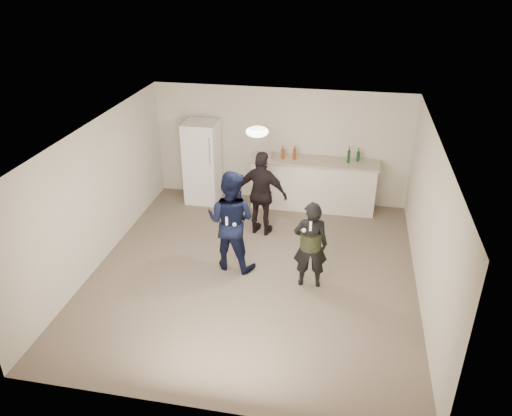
% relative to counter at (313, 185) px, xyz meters
% --- Properties ---
extents(floor, '(6.00, 6.00, 0.00)m').
position_rel_counter_xyz_m(floor, '(-0.77, -2.67, -0.53)').
color(floor, '#6B5B4C').
rests_on(floor, ground).
extents(ceiling, '(6.00, 6.00, 0.00)m').
position_rel_counter_xyz_m(ceiling, '(-0.77, -2.67, 1.98)').
color(ceiling, silver).
rests_on(ceiling, wall_back).
extents(wall_back, '(6.00, 0.00, 6.00)m').
position_rel_counter_xyz_m(wall_back, '(-0.77, 0.33, 0.72)').
color(wall_back, beige).
rests_on(wall_back, floor).
extents(wall_front, '(6.00, 0.00, 6.00)m').
position_rel_counter_xyz_m(wall_front, '(-0.77, -5.67, 0.72)').
color(wall_front, beige).
rests_on(wall_front, floor).
extents(wall_left, '(0.00, 6.00, 6.00)m').
position_rel_counter_xyz_m(wall_left, '(-3.52, -2.67, 0.72)').
color(wall_left, beige).
rests_on(wall_left, floor).
extents(wall_right, '(0.00, 6.00, 6.00)m').
position_rel_counter_xyz_m(wall_right, '(1.98, -2.67, 0.72)').
color(wall_right, beige).
rests_on(wall_right, floor).
extents(counter, '(2.60, 0.56, 1.05)m').
position_rel_counter_xyz_m(counter, '(0.00, 0.00, 0.00)').
color(counter, silver).
rests_on(counter, floor).
extents(counter_top, '(2.68, 0.64, 0.04)m').
position_rel_counter_xyz_m(counter_top, '(0.00, 0.00, 0.55)').
color(counter_top, '#C5AE98').
rests_on(counter_top, counter).
extents(fridge, '(0.70, 0.70, 1.80)m').
position_rel_counter_xyz_m(fridge, '(-2.42, -0.07, 0.38)').
color(fridge, white).
rests_on(fridge, floor).
extents(fridge_handle, '(0.02, 0.02, 0.60)m').
position_rel_counter_xyz_m(fridge_handle, '(-2.14, -0.44, 0.78)').
color(fridge_handle, silver).
rests_on(fridge_handle, fridge).
extents(ceiling_dome, '(0.36, 0.36, 0.16)m').
position_rel_counter_xyz_m(ceiling_dome, '(-0.77, -2.37, 1.93)').
color(ceiling_dome, white).
rests_on(ceiling_dome, ceiling).
extents(shaker, '(0.08, 0.08, 0.17)m').
position_rel_counter_xyz_m(shaker, '(-0.87, -0.07, 0.65)').
color(shaker, silver).
rests_on(shaker, counter_top).
extents(man, '(0.98, 0.83, 1.81)m').
position_rel_counter_xyz_m(man, '(-1.19, -2.54, 0.38)').
color(man, '#0E173B').
rests_on(man, floor).
extents(woman, '(0.59, 0.42, 1.53)m').
position_rel_counter_xyz_m(woman, '(0.20, -2.85, 0.24)').
color(woman, black).
rests_on(woman, floor).
extents(camo_shorts, '(0.34, 0.34, 0.28)m').
position_rel_counter_xyz_m(camo_shorts, '(0.20, -2.85, 0.32)').
color(camo_shorts, '#2D3618').
rests_on(camo_shorts, woman).
extents(spectator, '(1.05, 0.59, 1.70)m').
position_rel_counter_xyz_m(spectator, '(-0.87, -1.30, 0.32)').
color(spectator, black).
rests_on(spectator, floor).
extents(remote_man, '(0.04, 0.04, 0.15)m').
position_rel_counter_xyz_m(remote_man, '(-1.19, -2.82, 0.53)').
color(remote_man, white).
rests_on(remote_man, man).
extents(nunchuk_man, '(0.07, 0.07, 0.07)m').
position_rel_counter_xyz_m(nunchuk_man, '(-1.07, -2.79, 0.45)').
color(nunchuk_man, silver).
rests_on(nunchuk_man, man).
extents(remote_woman, '(0.04, 0.04, 0.15)m').
position_rel_counter_xyz_m(remote_woman, '(0.20, -3.10, 0.72)').
color(remote_woman, white).
rests_on(remote_woman, woman).
extents(nunchuk_woman, '(0.07, 0.07, 0.07)m').
position_rel_counter_xyz_m(nunchuk_woman, '(0.10, -3.07, 0.62)').
color(nunchuk_woman, silver).
rests_on(nunchuk_woman, woman).
extents(bottle_cluster, '(1.63, 0.22, 0.27)m').
position_rel_counter_xyz_m(bottle_cluster, '(0.07, 0.04, 0.68)').
color(bottle_cluster, '#13441E').
rests_on(bottle_cluster, counter_top).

